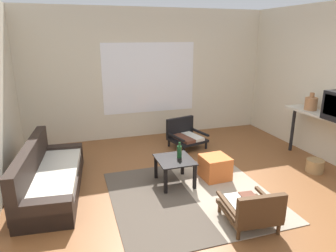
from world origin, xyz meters
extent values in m
plane|color=brown|center=(0.00, 0.00, 0.00)|extent=(7.80, 7.80, 0.00)
cube|color=beige|center=(0.00, 3.06, 1.35)|extent=(5.60, 0.12, 2.70)
cube|color=white|center=(0.00, 3.00, 1.27)|extent=(1.99, 0.01, 1.47)
cube|color=#4C4238|center=(-0.69, 0.21, 0.01)|extent=(1.09, 2.13, 0.01)
cube|color=gray|center=(0.40, 0.21, 0.01)|extent=(1.09, 2.13, 0.01)
cube|color=black|center=(-1.96, 0.95, 0.11)|extent=(0.89, 2.05, 0.22)
cube|color=beige|center=(-1.93, 0.95, 0.27)|extent=(0.77, 1.86, 0.10)
cube|color=black|center=(-2.24, 0.98, 0.41)|extent=(0.35, 1.99, 0.59)
cube|color=black|center=(-1.87, 1.85, 0.18)|extent=(0.70, 0.25, 0.36)
cube|color=black|center=(-2.05, 0.05, 0.18)|extent=(0.70, 0.25, 0.36)
cube|color=black|center=(-0.25, 0.63, 0.39)|extent=(0.52, 0.58, 0.02)
cube|color=black|center=(-0.47, 0.88, 0.19)|extent=(0.04, 0.04, 0.38)
cube|color=black|center=(-0.03, 0.88, 0.19)|extent=(0.04, 0.04, 0.38)
cube|color=black|center=(-0.47, 0.38, 0.19)|extent=(0.04, 0.04, 0.38)
cube|color=black|center=(-0.03, 0.38, 0.19)|extent=(0.04, 0.04, 0.38)
cylinder|color=black|center=(0.82, 1.81, 0.07)|extent=(0.04, 0.04, 0.14)
cylinder|color=black|center=(0.29, 1.68, 0.07)|extent=(0.04, 0.04, 0.14)
cylinder|color=black|center=(0.69, 2.31, 0.07)|extent=(0.04, 0.04, 0.14)
cylinder|color=black|center=(0.17, 2.17, 0.07)|extent=(0.04, 0.04, 0.14)
cube|color=black|center=(0.49, 1.99, 0.16)|extent=(0.75, 0.73, 0.05)
cube|color=silver|center=(0.61, 2.00, 0.22)|extent=(0.33, 0.56, 0.06)
cube|color=brown|center=(0.39, 1.94, 0.22)|extent=(0.33, 0.56, 0.06)
cube|color=black|center=(0.43, 2.25, 0.37)|extent=(0.62, 0.23, 0.37)
cube|color=black|center=(0.78, 2.06, 0.28)|extent=(0.19, 0.58, 0.04)
cube|color=black|center=(0.21, 1.92, 0.28)|extent=(0.19, 0.58, 0.04)
cylinder|color=#472D19|center=(0.04, -0.29, 0.07)|extent=(0.04, 0.04, 0.14)
cylinder|color=#472D19|center=(0.52, -0.33, 0.07)|extent=(0.04, 0.04, 0.14)
cylinder|color=#472D19|center=(-0.01, -0.83, 0.07)|extent=(0.04, 0.04, 0.14)
cylinder|color=#472D19|center=(0.47, -0.88, 0.07)|extent=(0.04, 0.04, 0.14)
cube|color=#472D19|center=(0.25, -0.58, 0.16)|extent=(0.62, 0.68, 0.05)
cube|color=silver|center=(0.16, -0.55, 0.22)|extent=(0.24, 0.58, 0.06)
cube|color=brown|center=(0.35, -0.57, 0.22)|extent=(0.24, 0.58, 0.06)
cube|color=#472D19|center=(0.23, -0.86, 0.35)|extent=(0.57, 0.12, 0.33)
cube|color=#472D19|center=(-0.01, -0.56, 0.28)|extent=(0.10, 0.63, 0.04)
cube|color=#472D19|center=(0.52, -0.61, 0.28)|extent=(0.10, 0.63, 0.04)
cube|color=#D1662D|center=(0.41, 0.60, 0.18)|extent=(0.42, 0.42, 0.36)
cube|color=beige|center=(2.35, 0.47, 0.88)|extent=(0.38, 1.65, 0.04)
cylinder|color=black|center=(2.35, 1.23, 0.43)|extent=(0.06, 0.06, 0.86)
cube|color=black|center=(2.11, 0.20, 1.14)|extent=(0.01, 0.30, 0.31)
cylinder|color=#A87047|center=(2.35, 0.87, 1.01)|extent=(0.21, 0.21, 0.22)
cylinder|color=#A87047|center=(2.35, 0.87, 1.16)|extent=(0.08, 0.08, 0.09)
cylinder|color=#194723|center=(-0.16, 0.67, 0.49)|extent=(0.07, 0.07, 0.18)
cylinder|color=#194723|center=(-0.16, 0.67, 0.61)|extent=(0.03, 0.03, 0.06)
cylinder|color=#9E7A4C|center=(2.07, 0.31, 0.11)|extent=(0.28, 0.28, 0.21)
camera|label=1|loc=(-1.61, -3.27, 2.16)|focal=32.30mm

